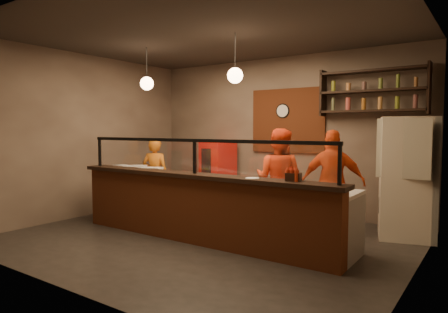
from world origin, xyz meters
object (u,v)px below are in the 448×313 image
Objects in this scene: wall_clock at (283,111)px; condiment_caddy at (294,177)px; pizza_dough at (211,180)px; cook_left at (155,175)px; fridge at (407,178)px; cook_mid at (279,179)px; cook_right at (333,183)px; red_cooler at (218,174)px; pepper_mill at (340,176)px.

condiment_caddy is (1.50, -2.70, -0.99)m from wall_clock.
wall_clock is at bearing 85.68° from pizza_dough.
wall_clock is 2.95m from cook_left.
cook_mid is at bearing -177.24° from fridge.
wall_clock reaches higher than pizza_dough.
fridge is at bearing 170.69° from cook_left.
cook_right is (3.63, 0.37, 0.09)m from cook_left.
cook_left is 2.12m from pizza_dough.
wall_clock is 1.57× the size of condiment_caddy.
wall_clock reaches higher than cook_right.
fridge is at bearing 63.88° from condiment_caddy.
cook_left reaches higher than red_cooler.
wall_clock is 0.20× the size of red_cooler.
red_cooler is at bearing -167.71° from wall_clock.
red_cooler reaches higher than pizza_dough.
pepper_mill is at bearing -21.66° from red_cooler.
cook_mid is 2.22m from red_cooler.
cook_right reaches higher than pizza_dough.
red_cooler is 6.77× the size of pepper_mill.
cook_mid is 2.03m from fridge.
cook_mid reaches higher than pepper_mill.
cook_left is at bearing -144.81° from wall_clock.
cook_right is at bearing -176.63° from cook_mid.
fridge reaches higher than cook_mid.
wall_clock reaches higher than red_cooler.
cook_mid is at bearing -13.74° from red_cooler.
fridge is 2.28m from condiment_caddy.
fridge reaches higher than cook_left.
wall_clock is at bearing -57.10° from cook_right.
cook_left is 1.41m from red_cooler.
cook_left is at bearing 161.99° from condiment_caddy.
cook_right is 3.02m from red_cooler.
red_cooler is (-1.42, -0.31, -1.36)m from wall_clock.
fridge is (1.02, 0.49, 0.10)m from cook_right.
fridge is (2.50, -0.66, -1.14)m from wall_clock.
condiment_caddy is at bearing -14.92° from pizza_dough.
cook_right is 0.90× the size of fridge.
pizza_dough is at bearing 47.13° from cook_mid.
cook_left reaches higher than pepper_mill.
cook_mid is 3.87× the size of pizza_dough.
cook_left is at bearing -0.72° from cook_mid.
cook_mid reaches higher than cook_right.
condiment_caddy is at bearing 142.19° from cook_left.
condiment_caddy is at bearing -61.02° from wall_clock.
wall_clock is at bearing 24.70° from red_cooler.
pepper_mill is (-0.40, -2.04, 0.21)m from fridge.
cook_left is at bearing -13.43° from cook_right.
condiment_caddy is 0.88× the size of pepper_mill.
fridge is 3.11m from pizza_dough.
cook_right is 1.14m from fridge.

